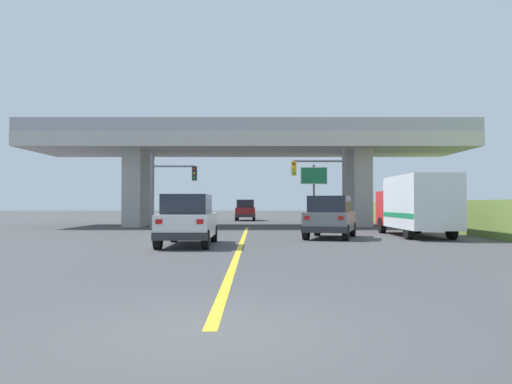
{
  "coord_description": "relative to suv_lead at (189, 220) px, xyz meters",
  "views": [
    {
      "loc": [
        0.61,
        -6.71,
        1.67
      ],
      "look_at": [
        0.56,
        25.33,
        2.38
      ],
      "focal_mm": 35.94,
      "sensor_mm": 36.0,
      "label": 1
    }
  ],
  "objects": [
    {
      "name": "ground",
      "position": [
        2.09,
        17.84,
        -1.02
      ],
      "size": [
        160.0,
        160.0,
        0.0
      ],
      "primitive_type": "plane",
      "color": "#424244"
    },
    {
      "name": "overpass_bridge",
      "position": [
        2.09,
        17.84,
        4.38
      ],
      "size": [
        31.73,
        8.25,
        7.43
      ],
      "color": "#B7B5AD",
      "rests_on": "ground"
    },
    {
      "name": "lane_divider_stripe",
      "position": [
        2.09,
        0.57,
        -1.01
      ],
      "size": [
        0.2,
        28.26,
        0.01
      ],
      "primitive_type": "cube",
      "color": "yellow",
      "rests_on": "ground"
    },
    {
      "name": "suv_lead",
      "position": [
        0.0,
        0.0,
        0.0
      ],
      "size": [
        1.99,
        4.81,
        2.02
      ],
      "color": "silver",
      "rests_on": "ground"
    },
    {
      "name": "suv_crossing",
      "position": [
        6.25,
        4.25,
        -0.0
      ],
      "size": [
        3.13,
        4.67,
        2.02
      ],
      "rotation": [
        0.0,
        0.0,
        -0.28
      ],
      "color": "slate",
      "rests_on": "ground"
    },
    {
      "name": "box_truck",
      "position": [
        10.76,
        5.51,
        0.59
      ],
      "size": [
        2.33,
        7.36,
        3.03
      ],
      "color": "red",
      "rests_on": "ground"
    },
    {
      "name": "sedan_oncoming",
      "position": [
        1.67,
        29.51,
        -0.0
      ],
      "size": [
        1.91,
        4.47,
        2.02
      ],
      "color": "maroon",
      "rests_on": "ground"
    },
    {
      "name": "traffic_signal_nearside",
      "position": [
        7.29,
        13.73,
        2.31
      ],
      "size": [
        3.55,
        0.36,
        5.29
      ],
      "color": "#56595E",
      "rests_on": "ground"
    },
    {
      "name": "traffic_signal_farside",
      "position": [
        -3.25,
        14.18,
        2.1
      ],
      "size": [
        3.15,
        0.36,
        5.03
      ],
      "color": "slate",
      "rests_on": "ground"
    },
    {
      "name": "highway_sign",
      "position": [
        6.64,
        14.59,
        2.17
      ],
      "size": [
        1.82,
        0.17,
        4.29
      ],
      "color": "#56595E",
      "rests_on": "ground"
    }
  ]
}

